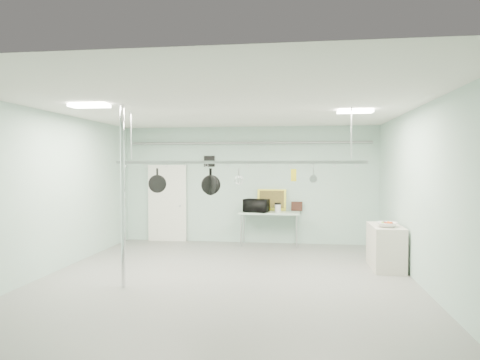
# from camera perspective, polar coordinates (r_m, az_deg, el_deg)

# --- Properties ---
(floor) EXTENTS (8.00, 8.00, 0.00)m
(floor) POSITION_cam_1_polar(r_m,az_deg,el_deg) (8.12, -2.06, -13.33)
(floor) COLOR gray
(floor) RESTS_ON ground
(ceiling) EXTENTS (7.00, 8.00, 0.02)m
(ceiling) POSITION_cam_1_polar(r_m,az_deg,el_deg) (7.90, -2.09, 9.59)
(ceiling) COLOR silver
(ceiling) RESTS_ON back_wall
(back_wall) EXTENTS (7.00, 0.02, 3.20)m
(back_wall) POSITION_cam_1_polar(r_m,az_deg,el_deg) (11.79, 1.15, -0.64)
(back_wall) COLOR #A6C8BE
(back_wall) RESTS_ON floor
(right_wall) EXTENTS (0.02, 8.00, 3.20)m
(right_wall) POSITION_cam_1_polar(r_m,az_deg,el_deg) (8.04, 23.28, -2.06)
(right_wall) COLOR #A6C8BE
(right_wall) RESTS_ON floor
(door) EXTENTS (1.10, 0.10, 2.20)m
(door) POSITION_cam_1_polar(r_m,az_deg,el_deg) (12.25, -9.64, -3.15)
(door) COLOR silver
(door) RESTS_ON floor
(wall_vent) EXTENTS (0.30, 0.04, 0.30)m
(wall_vent) POSITION_cam_1_polar(r_m,az_deg,el_deg) (11.93, -4.12, 2.51)
(wall_vent) COLOR black
(wall_vent) RESTS_ON back_wall
(conduit_pipe) EXTENTS (6.60, 0.07, 0.07)m
(conduit_pipe) POSITION_cam_1_polar(r_m,az_deg,el_deg) (11.71, 1.11, 4.97)
(conduit_pipe) COLOR gray
(conduit_pipe) RESTS_ON back_wall
(chrome_pole) EXTENTS (0.08, 0.08, 3.20)m
(chrome_pole) POSITION_cam_1_polar(r_m,az_deg,el_deg) (7.75, -15.34, -2.12)
(chrome_pole) COLOR silver
(chrome_pole) RESTS_ON floor
(prep_table) EXTENTS (1.60, 0.70, 0.91)m
(prep_table) POSITION_cam_1_polar(r_m,az_deg,el_deg) (11.42, 3.94, -4.60)
(prep_table) COLOR #AFCEBB
(prep_table) RESTS_ON floor
(side_cabinet) EXTENTS (0.60, 1.20, 0.90)m
(side_cabinet) POSITION_cam_1_polar(r_m,az_deg,el_deg) (9.46, 18.84, -8.43)
(side_cabinet) COLOR beige
(side_cabinet) RESTS_ON floor
(pot_rack) EXTENTS (4.80, 0.06, 1.00)m
(pot_rack) POSITION_cam_1_polar(r_m,az_deg,el_deg) (8.10, -0.33, 2.59)
(pot_rack) COLOR #B7B7BC
(pot_rack) RESTS_ON ceiling
(light_panel_left) EXTENTS (0.65, 0.30, 0.05)m
(light_panel_left) POSITION_cam_1_polar(r_m,az_deg,el_deg) (7.82, -19.45, 9.33)
(light_panel_left) COLOR white
(light_panel_left) RESTS_ON ceiling
(light_panel_right) EXTENTS (0.65, 0.30, 0.05)m
(light_panel_right) POSITION_cam_1_polar(r_m,az_deg,el_deg) (8.45, 15.09, 8.82)
(light_panel_right) COLOR white
(light_panel_right) RESTS_ON ceiling
(microwave) EXTENTS (0.70, 0.55, 0.34)m
(microwave) POSITION_cam_1_polar(r_m,az_deg,el_deg) (11.29, 2.20, -3.43)
(microwave) COLOR black
(microwave) RESTS_ON prep_table
(coffee_canister) EXTENTS (0.18, 0.18, 0.20)m
(coffee_canister) POSITION_cam_1_polar(r_m,az_deg,el_deg) (11.33, 5.06, -3.77)
(coffee_canister) COLOR silver
(coffee_canister) RESTS_ON prep_table
(painting_large) EXTENTS (0.78, 0.16, 0.58)m
(painting_large) POSITION_cam_1_polar(r_m,az_deg,el_deg) (11.68, 4.25, -2.67)
(painting_large) COLOR gold
(painting_large) RESTS_ON prep_table
(painting_small) EXTENTS (0.30, 0.10, 0.25)m
(painting_small) POSITION_cam_1_polar(r_m,az_deg,el_deg) (11.67, 7.59, -3.49)
(painting_small) COLOR black
(painting_small) RESTS_ON prep_table
(fruit_bowl) EXTENTS (0.48, 0.48, 0.10)m
(fruit_bowl) POSITION_cam_1_polar(r_m,az_deg,el_deg) (9.12, 19.02, -5.64)
(fruit_bowl) COLOR silver
(fruit_bowl) RESTS_ON side_cabinet
(skillet_left) EXTENTS (0.35, 0.09, 0.46)m
(skillet_left) POSITION_cam_1_polar(r_m,az_deg,el_deg) (8.46, -10.97, -0.02)
(skillet_left) COLOR black
(skillet_left) RESTS_ON pot_rack
(skillet_mid) EXTENTS (0.36, 0.25, 0.52)m
(skillet_mid) POSITION_cam_1_polar(r_m,az_deg,el_deg) (8.19, -4.00, -0.26)
(skillet_mid) COLOR black
(skillet_mid) RESTS_ON pot_rack
(skillet_right) EXTENTS (0.36, 0.22, 0.51)m
(skillet_right) POSITION_cam_1_polar(r_m,az_deg,el_deg) (8.19, -3.90, -0.23)
(skillet_right) COLOR black
(skillet_right) RESTS_ON pot_rack
(whisk) EXTENTS (0.22, 0.22, 0.32)m
(whisk) POSITION_cam_1_polar(r_m,az_deg,el_deg) (8.09, -0.15, 0.43)
(whisk) COLOR #A6A7AA
(whisk) RESTS_ON pot_rack
(grater) EXTENTS (0.10, 0.03, 0.25)m
(grater) POSITION_cam_1_polar(r_m,az_deg,el_deg) (8.02, 7.16, 0.66)
(grater) COLOR #CAD318
(grater) RESTS_ON pot_rack
(saucepan) EXTENTS (0.17, 0.14, 0.28)m
(saucepan) POSITION_cam_1_polar(r_m,az_deg,el_deg) (8.03, 9.75, 0.53)
(saucepan) COLOR #B6B5BA
(saucepan) RESTS_ON pot_rack
(fruit_cluster) EXTENTS (0.24, 0.24, 0.09)m
(fruit_cluster) POSITION_cam_1_polar(r_m,az_deg,el_deg) (9.12, 19.02, -5.40)
(fruit_cluster) COLOR maroon
(fruit_cluster) RESTS_ON fruit_bowl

